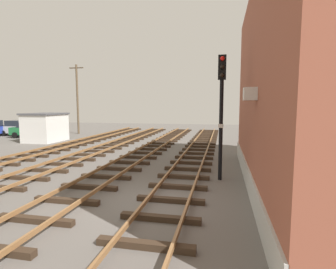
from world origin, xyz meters
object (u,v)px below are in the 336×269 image
Objects in this scene: control_hut at (45,127)px; parked_car_silver at (19,128)px; utility_pole_far at (77,98)px; parked_car_green at (31,129)px; signal_mast at (221,103)px.

control_hut reaches higher than parked_car_silver.
utility_pole_far is at bearing 27.87° from parked_car_silver.
parked_car_green is 1.00× the size of parked_car_silver.
control_hut is 4.32m from parked_car_green.
control_hut reaches higher than parked_car_green.
signal_mast is at bearing -32.16° from parked_car_green.
parked_car_green is at bearing -27.06° from parked_car_silver.
control_hut is at bearing -34.55° from parked_car_green.
signal_mast is 1.52× the size of control_hut.
utility_pole_far reaches higher than parked_car_silver.
signal_mast is 24.51m from utility_pole_far.
signal_mast is at bearing -31.64° from control_hut.
control_hut is at bearing -85.62° from utility_pole_far.
control_hut is 0.90× the size of parked_car_silver.
parked_car_silver is (-2.84, 1.45, 0.00)m from parked_car_green.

